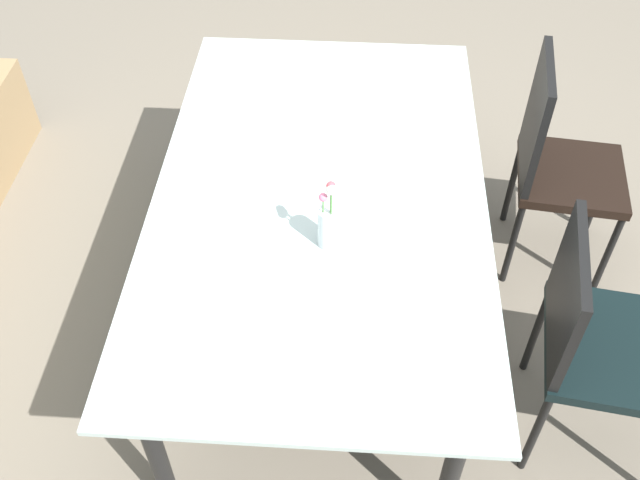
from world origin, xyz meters
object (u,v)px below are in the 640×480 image
Objects in this scene: dining_table at (320,202)px; flower_vase at (329,223)px; chair_near_right at (556,158)px; chair_near_left at (599,336)px.

dining_table is 0.29m from flower_vase.
chair_near_right is at bearing -51.92° from flower_vase.
chair_near_right is 0.85m from chair_near_left.
chair_near_left is (-0.84, -0.00, -0.01)m from chair_near_right.
chair_near_right reaches higher than dining_table.
flower_vase reaches higher than chair_near_right.
flower_vase is at bearing -170.26° from dining_table.
flower_vase is at bearing -45.39° from chair_near_right.
chair_near_left is (-0.41, -0.91, -0.13)m from dining_table.
dining_table is 1.97× the size of chair_near_right.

